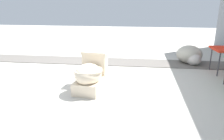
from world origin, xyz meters
The scene contains 5 objects.
ground_plane centered at (0.00, 0.00, 0.00)m, with size 14.00×14.00×0.00m, color #B7B2A8.
gravel_strip centered at (-1.13, 0.50, 0.01)m, with size 0.56×8.00×0.01m, color #605B56.
toilet centered at (0.30, 0.16, 0.22)m, with size 0.67×0.45×0.52m.
boulder_near centered at (-1.25, 1.81, 0.18)m, with size 0.49×0.47×0.35m, color #ADA899.
boulder_far centered at (-1.12, 1.87, 0.12)m, with size 0.36×0.27×0.24m, color #B7B2AD.
Camera 1 is at (3.09, 0.81, 1.23)m, focal length 35.00 mm.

